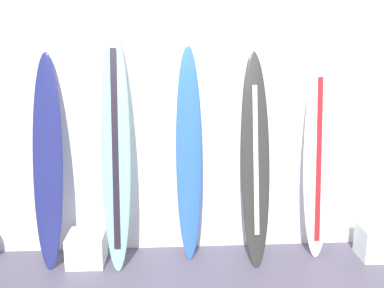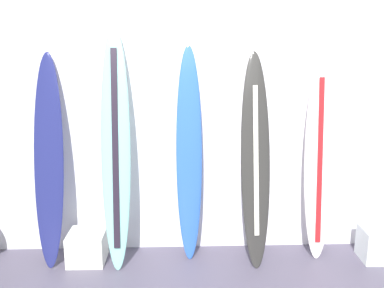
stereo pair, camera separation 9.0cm
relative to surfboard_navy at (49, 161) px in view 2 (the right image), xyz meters
name	(u,v)px [view 2 (the right image)]	position (x,y,z in m)	size (l,w,h in m)	color
wall_back	(203,114)	(1.47, 0.32, 0.39)	(7.20, 0.20, 2.80)	silver
surfboard_navy	(49,161)	(0.00, 0.00, 0.00)	(0.29, 0.42, 2.02)	navy
surfboard_seafoam	(116,150)	(0.64, -0.05, 0.11)	(0.28, 0.47, 2.27)	#7DC2B9
surfboard_cobalt	(189,157)	(1.32, 0.06, 0.02)	(0.26, 0.30, 2.08)	#2B59B4
surfboard_charcoal	(255,162)	(1.95, -0.05, -0.01)	(0.30, 0.48, 2.03)	#2C2B29
surfboard_ivory	(319,161)	(2.59, 0.05, -0.03)	(0.29, 0.34, 1.96)	silver
display_block_left	(377,244)	(3.17, -0.11, -0.85)	(0.32, 0.32, 0.32)	white
display_block_center	(87,247)	(0.32, -0.05, -0.86)	(0.35, 0.35, 0.30)	white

